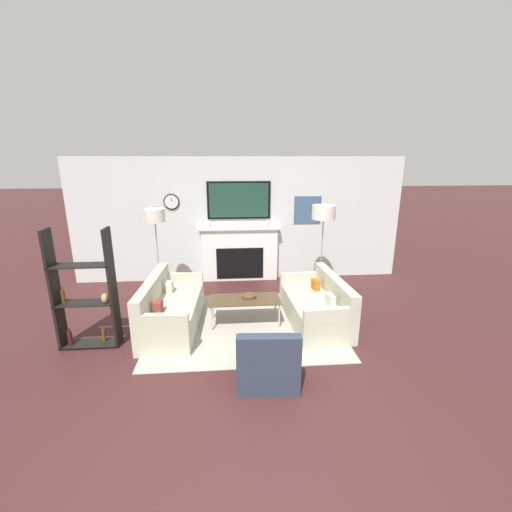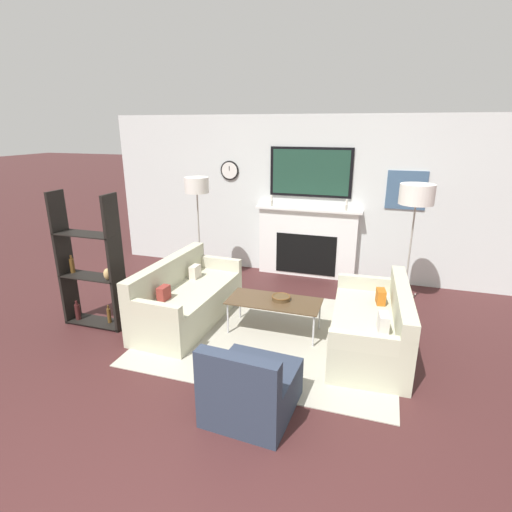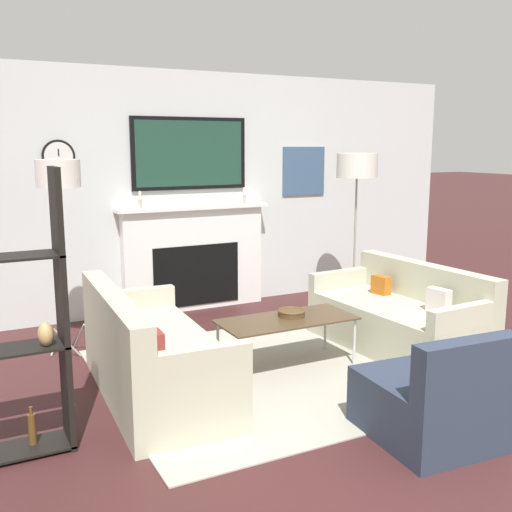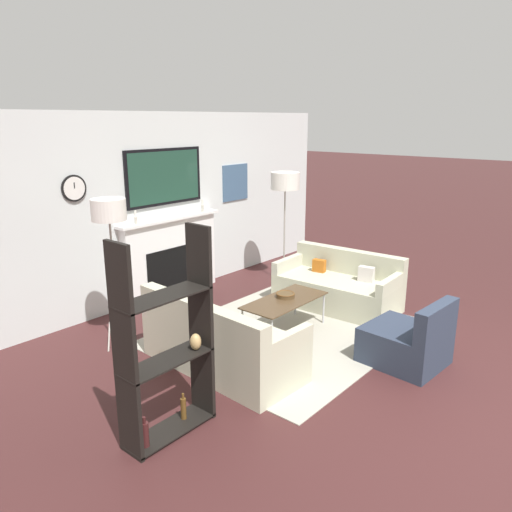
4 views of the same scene
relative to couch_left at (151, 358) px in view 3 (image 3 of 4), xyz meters
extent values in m
cube|color=silver|center=(1.21, 2.30, 1.05)|extent=(7.25, 0.07, 2.70)
cube|color=white|center=(1.21, 2.18, 0.28)|extent=(1.67, 0.16, 1.17)
cube|color=black|center=(1.21, 2.10, 0.11)|extent=(1.04, 0.01, 0.70)
cube|color=white|center=(1.21, 2.16, 0.89)|extent=(1.79, 0.22, 0.04)
cylinder|color=#B2AD9E|center=(0.58, 2.13, 0.96)|extent=(0.04, 0.04, 0.10)
cylinder|color=white|center=(0.58, 2.13, 1.05)|extent=(0.03, 0.03, 0.09)
cylinder|color=#B2AD9E|center=(1.83, 2.13, 0.96)|extent=(0.04, 0.04, 0.10)
cylinder|color=white|center=(1.83, 2.13, 1.05)|extent=(0.03, 0.03, 0.09)
cube|color=black|center=(1.21, 2.25, 1.49)|extent=(1.36, 0.04, 0.81)
cube|color=#1E4233|center=(1.21, 2.23, 1.49)|extent=(1.27, 0.01, 0.73)
cylinder|color=black|center=(-0.23, 2.25, 1.47)|extent=(0.33, 0.02, 0.33)
cylinder|color=silver|center=(-0.23, 2.24, 1.47)|extent=(0.29, 0.00, 0.29)
cube|color=black|center=(-0.23, 2.23, 1.51)|extent=(0.01, 0.00, 0.07)
cube|color=#3D5A79|center=(2.72, 2.25, 1.26)|extent=(0.60, 0.02, 0.60)
cube|color=#A8A494|center=(1.21, 0.00, -0.29)|extent=(3.03, 2.52, 0.01)
cube|color=#BBBA9F|center=(0.04, 0.00, -0.07)|extent=(0.87, 1.83, 0.46)
cube|color=#BBBA9F|center=(-0.27, 0.01, 0.34)|extent=(0.24, 1.81, 0.37)
cube|color=beige|center=(0.08, 0.85, 0.25)|extent=(0.79, 0.14, 0.18)
cube|color=#BCB99D|center=(0.00, -0.85, 0.25)|extent=(0.79, 0.14, 0.18)
cube|color=beige|center=(-0.06, 0.40, 0.25)|extent=(0.11, 0.19, 0.18)
cube|color=maroon|center=(-0.09, -0.40, 0.25)|extent=(0.11, 0.18, 0.18)
cube|color=#BBBA9F|center=(2.37, 0.00, -0.08)|extent=(0.92, 1.74, 0.43)
cube|color=#BBBA9F|center=(2.71, 0.02, 0.30)|extent=(0.25, 1.70, 0.35)
cube|color=beige|center=(2.41, -0.80, 0.22)|extent=(0.84, 0.14, 0.18)
cube|color=#B9B7A3|center=(2.33, 0.79, 0.22)|extent=(0.84, 0.14, 0.18)
cube|color=beige|center=(2.51, -0.37, 0.24)|extent=(0.13, 0.22, 0.21)
cube|color=#B15B19|center=(2.47, 0.38, 0.22)|extent=(0.13, 0.20, 0.18)
cube|color=#2B3446|center=(1.41, -1.44, -0.10)|extent=(0.79, 0.86, 0.40)
cube|color=#2B3446|center=(1.39, -1.77, 0.28)|extent=(0.74, 0.19, 0.36)
cube|color=#4C3823|center=(1.21, 0.05, 0.13)|extent=(1.17, 0.53, 0.02)
cylinder|color=#B7B7BC|center=(0.67, -0.18, -0.09)|extent=(0.02, 0.02, 0.42)
cylinder|color=#B7B7BC|center=(1.75, -0.18, -0.09)|extent=(0.02, 0.02, 0.42)
cylinder|color=#B7B7BC|center=(0.67, 0.27, -0.09)|extent=(0.02, 0.02, 0.42)
cylinder|color=#B7B7BC|center=(1.75, 0.27, -0.09)|extent=(0.02, 0.02, 0.42)
cylinder|color=#513C23|center=(1.28, 0.10, 0.16)|extent=(0.23, 0.23, 0.05)
torus|color=brown|center=(1.28, 0.10, 0.18)|extent=(0.24, 0.24, 0.02)
cylinder|color=#9E998E|center=(-0.29, 1.31, -0.16)|extent=(0.09, 0.23, 0.29)
cylinder|color=#9E998E|center=(-0.48, 1.35, -0.16)|extent=(0.17, 0.19, 0.29)
cylinder|color=#9E998E|center=(-0.42, 1.17, -0.16)|extent=(0.23, 0.07, 0.29)
cylinder|color=#9E998E|center=(-0.40, 1.27, 0.60)|extent=(0.02, 0.02, 1.25)
cylinder|color=white|center=(-0.40, 1.27, 1.34)|extent=(0.38, 0.38, 0.24)
cylinder|color=#9E998E|center=(2.91, 1.31, -0.16)|extent=(0.09, 0.23, 0.29)
cylinder|color=#9E998E|center=(2.73, 1.35, -0.16)|extent=(0.17, 0.19, 0.29)
cylinder|color=#9E998E|center=(2.78, 1.17, -0.16)|extent=(0.23, 0.07, 0.29)
cylinder|color=#9E998E|center=(2.81, 1.27, 0.60)|extent=(0.02, 0.02, 1.25)
cylinder|color=white|center=(2.81, 1.27, 1.36)|extent=(0.45, 0.45, 0.27)
cube|color=black|center=(-0.70, -0.46, 0.58)|extent=(0.04, 0.28, 1.76)
cube|color=black|center=(-1.09, -0.46, -0.27)|extent=(0.83, 0.28, 0.02)
cylinder|color=brown|center=(-0.92, -0.44, -0.17)|extent=(0.05, 0.05, 0.20)
cylinder|color=brown|center=(-0.92, -0.44, -0.04)|extent=(0.02, 0.02, 0.05)
ellipsoid|color=tan|center=(-0.81, -0.51, 0.46)|extent=(0.10, 0.10, 0.15)
camera|label=1|loc=(0.96, -5.16, 2.38)|focal=24.00mm
camera|label=2|loc=(2.39, -4.38, 2.23)|focal=28.00mm
camera|label=3|loc=(-1.26, -4.18, 1.59)|focal=42.00mm
camera|label=4|loc=(-3.46, -3.44, 2.31)|focal=35.00mm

